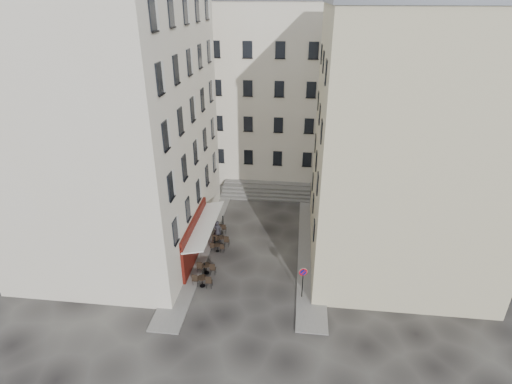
# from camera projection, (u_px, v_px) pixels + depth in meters

# --- Properties ---
(ground) EXTENTS (90.00, 90.00, 0.00)m
(ground) POSITION_uv_depth(u_px,v_px,m) (251.00, 269.00, 29.93)
(ground) COLOR black
(ground) RESTS_ON ground
(sidewalk_left) EXTENTS (2.00, 22.00, 0.12)m
(sidewalk_left) POSITION_uv_depth(u_px,v_px,m) (204.00, 236.00, 33.94)
(sidewalk_left) COLOR slate
(sidewalk_left) RESTS_ON ground
(sidewalk_right) EXTENTS (2.00, 18.00, 0.12)m
(sidewalk_right) POSITION_uv_depth(u_px,v_px,m) (311.00, 249.00, 32.11)
(sidewalk_right) COLOR slate
(sidewalk_right) RESTS_ON ground
(building_left) EXTENTS (12.20, 16.20, 20.60)m
(building_left) POSITION_uv_depth(u_px,v_px,m) (113.00, 119.00, 29.15)
(building_left) COLOR beige
(building_left) RESTS_ON ground
(building_right) EXTENTS (12.20, 14.20, 18.60)m
(building_right) POSITION_uv_depth(u_px,v_px,m) (405.00, 141.00, 27.86)
(building_right) COLOR #C6BB93
(building_right) RESTS_ON ground
(building_back) EXTENTS (18.20, 10.20, 18.60)m
(building_back) POSITION_uv_depth(u_px,v_px,m) (263.00, 90.00, 42.87)
(building_back) COLOR beige
(building_back) RESTS_ON ground
(cafe_storefront) EXTENTS (1.74, 7.30, 3.50)m
(cafe_storefront) POSITION_uv_depth(u_px,v_px,m) (196.00, 237.00, 30.44)
(cafe_storefront) COLOR #450F09
(cafe_storefront) RESTS_ON ground
(stone_steps) EXTENTS (9.00, 3.15, 0.80)m
(stone_steps) POSITION_uv_depth(u_px,v_px,m) (266.00, 191.00, 40.97)
(stone_steps) COLOR #575552
(stone_steps) RESTS_ON ground
(bollard_near) EXTENTS (0.12, 0.12, 0.98)m
(bollard_near) POSITION_uv_depth(u_px,v_px,m) (205.00, 268.00, 29.15)
(bollard_near) COLOR black
(bollard_near) RESTS_ON ground
(bollard_mid) EXTENTS (0.12, 0.12, 0.98)m
(bollard_mid) POSITION_uv_depth(u_px,v_px,m) (215.00, 242.00, 32.27)
(bollard_mid) COLOR black
(bollard_mid) RESTS_ON ground
(bollard_far) EXTENTS (0.12, 0.12, 0.98)m
(bollard_far) POSITION_uv_depth(u_px,v_px,m) (223.00, 220.00, 35.39)
(bollard_far) COLOR black
(bollard_far) RESTS_ON ground
(no_parking_sign) EXTENTS (0.54, 0.18, 2.44)m
(no_parking_sign) POSITION_uv_depth(u_px,v_px,m) (303.00, 278.00, 26.25)
(no_parking_sign) COLOR black
(no_parking_sign) RESTS_ON ground
(bistro_table_a) EXTENTS (1.42, 0.66, 1.00)m
(bistro_table_a) POSITION_uv_depth(u_px,v_px,m) (202.00, 280.00, 27.89)
(bistro_table_a) COLOR black
(bistro_table_a) RESTS_ON ground
(bistro_table_b) EXTENTS (1.39, 0.65, 0.98)m
(bistro_table_b) POSITION_uv_depth(u_px,v_px,m) (207.00, 268.00, 29.22)
(bistro_table_b) COLOR black
(bistro_table_b) RESTS_ON ground
(bistro_table_c) EXTENTS (1.13, 0.53, 0.80)m
(bistro_table_c) POSITION_uv_depth(u_px,v_px,m) (217.00, 247.00, 31.77)
(bistro_table_c) COLOR black
(bistro_table_c) RESTS_ON ground
(bistro_table_d) EXTENTS (1.38, 0.65, 0.97)m
(bistro_table_d) POSITION_uv_depth(u_px,v_px,m) (221.00, 240.00, 32.54)
(bistro_table_d) COLOR black
(bistro_table_d) RESTS_ON ground
(bistro_table_e) EXTENTS (1.22, 0.57, 0.86)m
(bistro_table_e) POSITION_uv_depth(u_px,v_px,m) (219.00, 228.00, 34.38)
(bistro_table_e) COLOR black
(bistro_table_e) RESTS_ON ground
(pedestrian) EXTENTS (0.72, 0.48, 1.93)m
(pedestrian) POSITION_uv_depth(u_px,v_px,m) (217.00, 231.00, 32.89)
(pedestrian) COLOR #232228
(pedestrian) RESTS_ON ground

